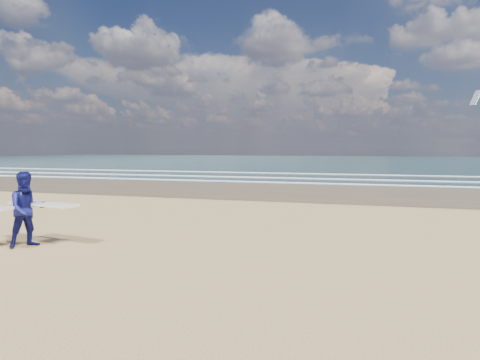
% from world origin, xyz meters
% --- Properties ---
extents(ocean, '(220.00, 100.00, 0.02)m').
position_xyz_m(ocean, '(20.00, 72.00, 0.01)').
color(ocean, '#1B3A3D').
rests_on(ocean, ground).
extents(surfer_far, '(2.26, 1.40, 1.98)m').
position_xyz_m(surfer_far, '(-0.18, 1.08, 1.00)').
color(surfer_far, '#0E1050').
rests_on(surfer_far, ground).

